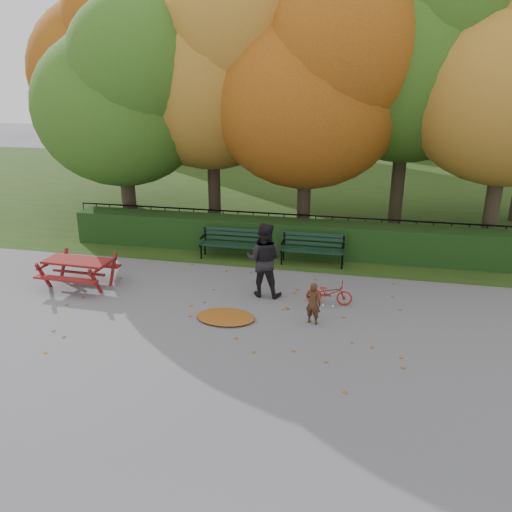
% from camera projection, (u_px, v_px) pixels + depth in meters
% --- Properties ---
extents(ground, '(90.00, 90.00, 0.00)m').
position_uv_depth(ground, '(245.00, 316.00, 11.15)').
color(ground, slate).
rests_on(ground, ground).
extents(grass_strip, '(90.00, 90.00, 0.00)m').
position_uv_depth(grass_strip, '(313.00, 189.00, 24.04)').
color(grass_strip, '#213A12').
rests_on(grass_strip, ground).
extents(building_left, '(10.00, 7.00, 15.00)m').
position_uv_depth(building_left, '(206.00, 41.00, 34.41)').
color(building_left, '#B7A891').
rests_on(building_left, ground).
extents(building_right, '(9.00, 6.00, 12.00)m').
position_uv_depth(building_right, '(459.00, 64.00, 33.31)').
color(building_right, '#B7A891').
rests_on(building_right, ground).
extents(hedge, '(13.00, 0.90, 1.00)m').
position_uv_depth(hedge, '(280.00, 237.00, 15.12)').
color(hedge, black).
rests_on(hedge, ground).
extents(iron_fence, '(14.00, 0.04, 1.02)m').
position_uv_depth(iron_fence, '(284.00, 228.00, 15.85)').
color(iron_fence, black).
rests_on(iron_fence, ground).
extents(tree_a, '(5.88, 5.60, 7.48)m').
position_uv_depth(tree_a, '(126.00, 95.00, 15.82)').
color(tree_a, black).
rests_on(tree_a, ground).
extents(tree_b, '(6.72, 6.40, 8.79)m').
position_uv_depth(tree_b, '(219.00, 66.00, 16.05)').
color(tree_b, black).
rests_on(tree_b, ground).
extents(tree_c, '(6.30, 6.00, 8.00)m').
position_uv_depth(tree_c, '(318.00, 86.00, 14.86)').
color(tree_c, black).
rests_on(tree_c, ground).
extents(tree_d, '(7.14, 6.80, 9.58)m').
position_uv_depth(tree_d, '(425.00, 45.00, 15.02)').
color(tree_d, black).
rests_on(tree_d, ground).
extents(tree_f, '(6.93, 6.60, 9.19)m').
position_uv_depth(tree_f, '(120.00, 61.00, 19.20)').
color(tree_f, black).
rests_on(tree_f, ground).
extents(bench_left, '(1.80, 0.57, 0.88)m').
position_uv_depth(bench_left, '(231.00, 241.00, 14.64)').
color(bench_left, black).
rests_on(bench_left, ground).
extents(bench_right, '(1.80, 0.57, 0.88)m').
position_uv_depth(bench_right, '(313.00, 246.00, 14.16)').
color(bench_right, black).
rests_on(bench_right, ground).
extents(picnic_table, '(1.72, 1.40, 0.81)m').
position_uv_depth(picnic_table, '(78.00, 266.00, 12.58)').
color(picnic_table, maroon).
rests_on(picnic_table, ground).
extents(leaf_pile, '(1.55, 1.32, 0.09)m').
position_uv_depth(leaf_pile, '(226.00, 317.00, 11.01)').
color(leaf_pile, brown).
rests_on(leaf_pile, ground).
extents(leaf_scatter, '(9.00, 5.70, 0.01)m').
position_uv_depth(leaf_scatter, '(248.00, 310.00, 11.42)').
color(leaf_scatter, brown).
rests_on(leaf_scatter, ground).
extents(child, '(0.39, 0.31, 0.94)m').
position_uv_depth(child, '(313.00, 303.00, 10.68)').
color(child, '#3D2513').
rests_on(child, ground).
extents(adult, '(0.92, 0.74, 1.83)m').
position_uv_depth(adult, '(264.00, 260.00, 11.95)').
color(adult, black).
rests_on(adult, ground).
extents(bicycle, '(1.08, 0.39, 0.57)m').
position_uv_depth(bicycle, '(329.00, 293.00, 11.66)').
color(bicycle, '#A81C0F').
rests_on(bicycle, ground).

